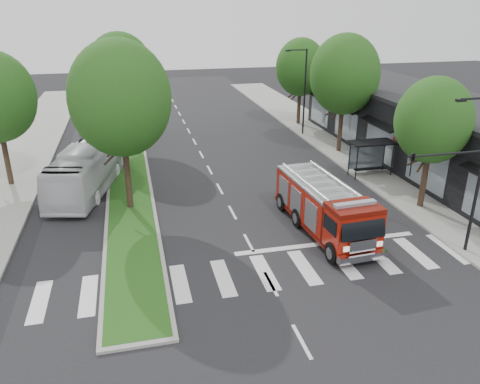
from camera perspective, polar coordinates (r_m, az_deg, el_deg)
The scene contains 14 objects.
ground at distance 24.96m, azimuth 1.08°, elevation -6.23°, with size 140.00×140.00×0.00m, color black.
sidewalk_right at distance 37.97m, azimuth 15.77°, elevation 3.19°, with size 5.00×80.00×0.15m, color gray.
median at distance 40.98m, azimuth -13.52°, elevation 4.79°, with size 3.00×50.00×0.15m.
storefront_row at distance 39.66m, azimuth 21.89°, elevation 6.88°, with size 8.00×30.00×5.00m, color black.
bus_shelter at distance 35.24m, azimuth 15.65°, elevation 5.11°, with size 3.20×1.60×2.61m.
tree_right_near at distance 29.53m, azimuth 22.50°, elevation 8.04°, with size 4.40×4.40×8.05m.
tree_right_mid at distance 39.53m, azimuth 12.64°, elevation 13.80°, with size 5.60×5.60×9.72m.
tree_right_far at distance 48.74m, azimuth 7.41°, elevation 14.84°, with size 5.00×5.00×8.73m.
tree_median_near at distance 27.72m, azimuth -14.39°, elevation 10.97°, with size 5.80×5.80×10.16m.
tree_median_far at distance 41.60m, azimuth -14.36°, elevation 14.04°, with size 5.60×5.60×9.72m.
streetlight_right_near at distance 24.43m, azimuth 25.83°, elevation 2.75°, with size 4.08×0.22×8.00m.
streetlight_right_far at distance 44.83m, azimuth 7.73°, elevation 12.45°, with size 2.11×0.20×8.00m.
fire_engine at distance 26.06m, azimuth 10.24°, elevation -1.84°, with size 3.12×8.71×2.97m.
city_bus at distance 33.31m, azimuth -17.84°, elevation 3.03°, with size 2.63×11.22×3.13m, color silver.
Camera 1 is at (-5.56, -21.26, 11.84)m, focal length 35.00 mm.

